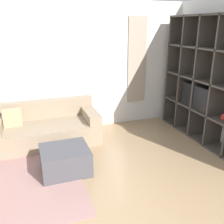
{
  "coord_description": "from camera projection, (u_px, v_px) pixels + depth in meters",
  "views": [
    {
      "loc": [
        -0.71,
        -1.79,
        2.2
      ],
      "look_at": [
        0.58,
        1.87,
        0.85
      ],
      "focal_mm": 40.0,
      "sensor_mm": 36.0,
      "label": 1
    }
  ],
  "objects": [
    {
      "name": "wall_back",
      "position": [
        61.0,
        69.0,
        5.15
      ],
      "size": [
        6.78,
        0.11,
        2.7
      ],
      "color": "white",
      "rests_on": "ground_plane"
    },
    {
      "name": "couch_main",
      "position": [
        46.0,
        129.0,
        4.91
      ],
      "size": [
        2.02,
        0.95,
        0.77
      ],
      "color": "gray",
      "rests_on": "ground_plane"
    },
    {
      "name": "ottoman",
      "position": [
        65.0,
        160.0,
        3.93
      ],
      "size": [
        0.74,
        0.67,
        0.39
      ],
      "color": "#47474C",
      "rests_on": "ground_plane"
    },
    {
      "name": "area_rug",
      "position": [
        7.0,
        181.0,
        3.71
      ],
      "size": [
        2.15,
        2.29,
        0.01
      ],
      "primitive_type": "cube",
      "color": "gray",
      "rests_on": "ground_plane"
    },
    {
      "name": "shelving_unit",
      "position": [
        212.0,
        82.0,
        4.7
      ],
      "size": [
        0.43,
        2.48,
        2.4
      ],
      "color": "silver",
      "rests_on": "ground_plane"
    }
  ]
}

